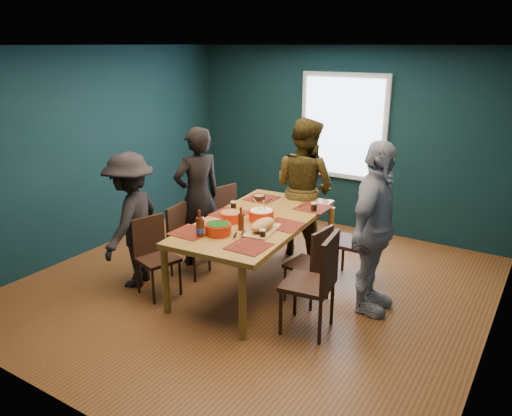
# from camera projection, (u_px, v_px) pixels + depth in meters

# --- Properties ---
(room) EXTENTS (5.01, 5.01, 2.71)m
(room) POSITION_uv_depth(u_px,v_px,m) (267.00, 168.00, 5.65)
(room) COLOR brown
(room) RESTS_ON ground
(dining_table) EXTENTS (1.27, 2.27, 0.83)m
(dining_table) POSITION_uv_depth(u_px,v_px,m) (256.00, 226.00, 5.64)
(dining_table) COLOR olive
(dining_table) RESTS_ON floor
(chair_left_far) EXTENTS (0.50, 0.50, 0.92)m
(chair_left_far) POSITION_uv_depth(u_px,v_px,m) (230.00, 215.00, 6.67)
(chair_left_far) COLOR black
(chair_left_far) RESTS_ON floor
(chair_left_mid) EXTENTS (0.43, 0.43, 0.87)m
(chair_left_mid) POSITION_uv_depth(u_px,v_px,m) (184.00, 235.00, 6.07)
(chair_left_mid) COLOR black
(chair_left_mid) RESTS_ON floor
(chair_left_near) EXTENTS (0.50, 0.50, 0.88)m
(chair_left_near) POSITION_uv_depth(u_px,v_px,m) (153.00, 250.00, 5.60)
(chair_left_near) COLOR black
(chair_left_near) RESTS_ON floor
(chair_right_far) EXTENTS (0.45, 0.45, 0.99)m
(chair_right_far) POSITION_uv_depth(u_px,v_px,m) (362.00, 237.00, 5.81)
(chair_right_far) COLOR black
(chair_right_far) RESTS_ON floor
(chair_right_mid) EXTENTS (0.44, 0.44, 0.88)m
(chair_right_mid) POSITION_uv_depth(u_px,v_px,m) (314.00, 260.00, 5.35)
(chair_right_mid) COLOR black
(chair_right_mid) RESTS_ON floor
(chair_right_near) EXTENTS (0.52, 0.52, 1.03)m
(chair_right_near) POSITION_uv_depth(u_px,v_px,m) (318.00, 277.00, 4.77)
(chair_right_near) COLOR black
(chair_right_near) RESTS_ON floor
(person_far_left) EXTENTS (0.64, 0.76, 1.77)m
(person_far_left) POSITION_uv_depth(u_px,v_px,m) (198.00, 197.00, 6.28)
(person_far_left) COLOR black
(person_far_left) RESTS_ON floor
(person_back) EXTENTS (1.02, 0.87, 1.84)m
(person_back) POSITION_uv_depth(u_px,v_px,m) (304.00, 188.00, 6.54)
(person_back) COLOR black
(person_back) RESTS_ON floor
(person_right) EXTENTS (0.48, 1.09, 1.83)m
(person_right) POSITION_uv_depth(u_px,v_px,m) (374.00, 229.00, 5.08)
(person_right) COLOR white
(person_right) RESTS_ON floor
(person_near_left) EXTENTS (0.87, 1.15, 1.58)m
(person_near_left) POSITION_uv_depth(u_px,v_px,m) (131.00, 220.00, 5.71)
(person_near_left) COLOR black
(person_near_left) RESTS_ON floor
(bowl_salad) EXTENTS (0.26, 0.26, 0.11)m
(bowl_salad) POSITION_uv_depth(u_px,v_px,m) (231.00, 216.00, 5.55)
(bowl_salad) COLOR red
(bowl_salad) RESTS_ON dining_table
(bowl_dumpling) EXTENTS (0.29, 0.29, 0.27)m
(bowl_dumpling) POSITION_uv_depth(u_px,v_px,m) (261.00, 215.00, 5.57)
(bowl_dumpling) COLOR red
(bowl_dumpling) RESTS_ON dining_table
(bowl_herbs) EXTENTS (0.27, 0.27, 0.12)m
(bowl_herbs) POSITION_uv_depth(u_px,v_px,m) (218.00, 228.00, 5.16)
(bowl_herbs) COLOR red
(bowl_herbs) RESTS_ON dining_table
(cutting_board) EXTENTS (0.33, 0.62, 0.13)m
(cutting_board) POSITION_uv_depth(u_px,v_px,m) (263.00, 226.00, 5.24)
(cutting_board) COLOR tan
(cutting_board) RESTS_ON dining_table
(small_bowl) EXTENTS (0.15, 0.15, 0.06)m
(small_bowl) POSITION_uv_depth(u_px,v_px,m) (259.00, 198.00, 6.30)
(small_bowl) COLOR black
(small_bowl) RESTS_ON dining_table
(beer_bottle_a) EXTENTS (0.08, 0.08, 0.29)m
(beer_bottle_a) POSITION_uv_depth(u_px,v_px,m) (200.00, 227.00, 5.09)
(beer_bottle_a) COLOR #491B0D
(beer_bottle_a) RESTS_ON dining_table
(beer_bottle_b) EXTENTS (0.06, 0.06, 0.25)m
(beer_bottle_b) POSITION_uv_depth(u_px,v_px,m) (241.00, 221.00, 5.27)
(beer_bottle_b) COLOR #491B0D
(beer_bottle_b) RESTS_ON dining_table
(cola_glass_a) EXTENTS (0.08, 0.08, 0.12)m
(cola_glass_a) POSITION_uv_depth(u_px,v_px,m) (201.00, 223.00, 5.33)
(cola_glass_a) COLOR black
(cola_glass_a) RESTS_ON dining_table
(cola_glass_b) EXTENTS (0.07, 0.07, 0.09)m
(cola_glass_b) POSITION_uv_depth(u_px,v_px,m) (263.00, 233.00, 5.06)
(cola_glass_b) COLOR black
(cola_glass_b) RESTS_ON dining_table
(cola_glass_c) EXTENTS (0.07, 0.07, 0.10)m
(cola_glass_c) POSITION_uv_depth(u_px,v_px,m) (314.00, 207.00, 5.88)
(cola_glass_c) COLOR black
(cola_glass_c) RESTS_ON dining_table
(cola_glass_d) EXTENTS (0.07, 0.07, 0.10)m
(cola_glass_d) POSITION_uv_depth(u_px,v_px,m) (234.00, 205.00, 5.94)
(cola_glass_d) COLOR black
(cola_glass_d) RESTS_ON dining_table
(napkin_a) EXTENTS (0.18, 0.18, 0.00)m
(napkin_a) POSITION_uv_depth(u_px,v_px,m) (284.00, 224.00, 5.47)
(napkin_a) COLOR #FF766B
(napkin_a) RESTS_ON dining_table
(napkin_b) EXTENTS (0.17, 0.17, 0.00)m
(napkin_b) POSITION_uv_depth(u_px,v_px,m) (217.00, 221.00, 5.55)
(napkin_b) COLOR #FF766B
(napkin_b) RESTS_ON dining_table
(napkin_c) EXTENTS (0.17, 0.17, 0.00)m
(napkin_c) POSITION_uv_depth(u_px,v_px,m) (252.00, 244.00, 4.92)
(napkin_c) COLOR #FF766B
(napkin_c) RESTS_ON dining_table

